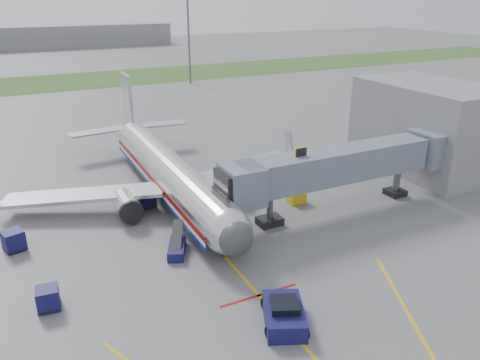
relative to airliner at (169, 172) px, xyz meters
name	(u,v)px	position (x,y,z in m)	size (l,w,h in m)	color
ground	(234,267)	(0.00, -15.25, -2.65)	(400.00, 400.00, 0.00)	#565659
grass_strip	(69,81)	(0.00, 74.75, -2.64)	(300.00, 25.00, 0.01)	#2D4C1E
apron_markings	(285,324)	(0.00, -22.65, -2.64)	(21.52, 50.00, 0.01)	gold
airliner	(169,172)	(0.00, 0.00, 0.00)	(32.10, 35.67, 10.25)	silver
jet_bridge	(334,167)	(12.86, -10.25, 1.82)	(25.30, 4.00, 6.90)	slate
terminal	(427,127)	(30.00, -5.25, 2.35)	(10.00, 16.00, 10.00)	slate
light_mast_right	(189,35)	(25.00, 59.75, 8.13)	(2.00, 0.44, 20.40)	#595B60
distant_terminal	(8,38)	(-10.00, 154.75, 1.35)	(120.00, 14.00, 8.00)	slate
pushback_tug	(284,314)	(-0.01, -22.55, -1.95)	(3.84, 4.62, 1.66)	#0C0C38
baggage_cart_a	(48,298)	(-13.19, -14.29, -1.85)	(1.59, 1.59, 1.57)	#0C0C38
baggage_cart_b	(14,240)	(-14.89, -4.90, -1.77)	(1.96, 1.96, 1.71)	#0C0C38
baggage_cart_c	(145,198)	(-3.00, -1.51, -1.69)	(1.94, 1.94, 1.88)	#0C0C38
belt_loader	(177,247)	(-3.17, -11.21, -2.18)	(2.53, 3.96, 1.89)	#0C0C38
ground_power_cart	(297,196)	(10.82, -7.25, -1.97)	(1.72, 1.15, 1.37)	yellow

